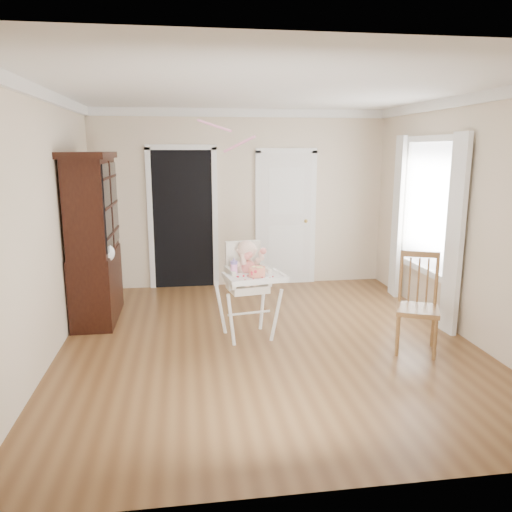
{
  "coord_description": "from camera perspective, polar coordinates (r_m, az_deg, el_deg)",
  "views": [
    {
      "loc": [
        -0.88,
        -5.17,
        2.11
      ],
      "look_at": [
        -0.12,
        0.1,
        0.97
      ],
      "focal_mm": 35.0,
      "sensor_mm": 36.0,
      "label": 1
    }
  ],
  "objects": [
    {
      "name": "china_cabinet",
      "position": [
        6.45,
        -18.02,
        1.97
      ],
      "size": [
        0.55,
        1.23,
        2.08
      ],
      "color": "black",
      "rests_on": "floor"
    },
    {
      "name": "wall_back",
      "position": [
        7.75,
        -1.7,
        6.48
      ],
      "size": [
        4.5,
        0.0,
        4.5
      ],
      "primitive_type": "plane",
      "rotation": [
        1.57,
        0.0,
        0.0
      ],
      "color": "beige",
      "rests_on": "floor"
    },
    {
      "name": "wall_left",
      "position": [
        5.4,
        -22.9,
        3.07
      ],
      "size": [
        0.0,
        5.0,
        5.0
      ],
      "primitive_type": "plane",
      "rotation": [
        1.57,
        0.0,
        1.57
      ],
      "color": "beige",
      "rests_on": "floor"
    },
    {
      "name": "dining_chair",
      "position": [
        5.55,
        17.96,
        -5.48
      ],
      "size": [
        0.56,
        0.56,
        1.05
      ],
      "rotation": [
        0.0,
        0.0,
        -0.42
      ],
      "color": "brown",
      "rests_on": "floor"
    },
    {
      "name": "floor",
      "position": [
        5.65,
        1.33,
        -9.82
      ],
      "size": [
        5.0,
        5.0,
        0.0
      ],
      "primitive_type": "plane",
      "color": "brown",
      "rests_on": "ground"
    },
    {
      "name": "crown_molding",
      "position": [
        5.27,
        1.47,
        17.89
      ],
      "size": [
        4.5,
        5.0,
        0.12
      ],
      "primitive_type": null,
      "color": "white",
      "rests_on": "ceiling"
    },
    {
      "name": "baby",
      "position": [
        5.57,
        -1.02,
        -0.87
      ],
      "size": [
        0.35,
        0.27,
        0.52
      ],
      "rotation": [
        0.0,
        0.0,
        0.17
      ],
      "color": "beige",
      "rests_on": "high_chair"
    },
    {
      "name": "high_chair",
      "position": [
        5.59,
        -0.95,
        -2.64
      ],
      "size": [
        0.75,
        0.88,
        1.11
      ],
      "rotation": [
        0.0,
        0.0,
        0.17
      ],
      "color": "white",
      "rests_on": "floor"
    },
    {
      "name": "closet_door",
      "position": [
        7.88,
        3.42,
        4.17
      ],
      "size": [
        0.96,
        0.09,
        2.13
      ],
      "color": "white",
      "rests_on": "wall_back"
    },
    {
      "name": "streamer",
      "position": [
        5.61,
        -4.81,
        14.64
      ],
      "size": [
        0.36,
        0.37,
        0.15
      ],
      "primitive_type": null,
      "rotation": [
        0.26,
        0.0,
        0.76
      ],
      "color": "pink",
      "rests_on": "ceiling"
    },
    {
      "name": "doorway",
      "position": [
        7.72,
        -8.35,
        4.53
      ],
      "size": [
        1.06,
        0.05,
        2.22
      ],
      "color": "black",
      "rests_on": "wall_back"
    },
    {
      "name": "cake",
      "position": [
        5.34,
        0.14,
        -1.8
      ],
      "size": [
        0.23,
        0.23,
        0.11
      ],
      "color": "silver",
      "rests_on": "high_chair"
    },
    {
      "name": "sippy_cup",
      "position": [
        5.42,
        -2.54,
        -1.3
      ],
      "size": [
        0.08,
        0.08,
        0.19
      ],
      "rotation": [
        0.0,
        0.0,
        0.17
      ],
      "color": "#F093D2",
      "rests_on": "high_chair"
    },
    {
      "name": "wall_right",
      "position": [
        6.09,
        22.83,
        3.99
      ],
      "size": [
        0.0,
        5.0,
        5.0
      ],
      "primitive_type": "plane",
      "rotation": [
        1.57,
        0.0,
        -1.57
      ],
      "color": "beige",
      "rests_on": "floor"
    },
    {
      "name": "ceiling",
      "position": [
        5.27,
        1.48,
        18.54
      ],
      "size": [
        5.0,
        5.0,
        0.0
      ],
      "primitive_type": "plane",
      "rotation": [
        3.14,
        0.0,
        0.0
      ],
      "color": "white",
      "rests_on": "wall_back"
    },
    {
      "name": "window_right",
      "position": [
        6.75,
        18.8,
        4.47
      ],
      "size": [
        0.13,
        1.84,
        2.3
      ],
      "color": "white",
      "rests_on": "wall_right"
    }
  ]
}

